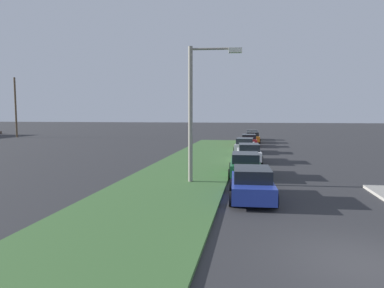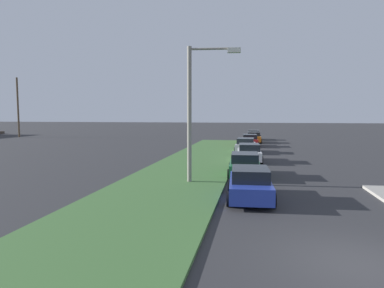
{
  "view_description": "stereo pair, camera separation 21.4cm",
  "coord_description": "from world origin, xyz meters",
  "px_view_note": "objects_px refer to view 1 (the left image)",
  "views": [
    {
      "loc": [
        -8.97,
        2.9,
        3.84
      ],
      "look_at": [
        16.08,
        7.35,
        1.61
      ],
      "focal_mm": 31.65,
      "sensor_mm": 36.0,
      "label": 1
    },
    {
      "loc": [
        -8.93,
        2.69,
        3.84
      ],
      "look_at": [
        16.08,
        7.35,
        1.61
      ],
      "focal_mm": 31.65,
      "sensor_mm": 36.0,
      "label": 2
    }
  ],
  "objects_px": {
    "parked_car_blue": "(252,184)",
    "distant_utility_pole": "(16,107)",
    "parked_car_white": "(249,153)",
    "parked_car_silver": "(245,145)",
    "parked_car_green": "(245,165)",
    "streetlight": "(197,104)",
    "parked_car_orange": "(252,137)",
    "parked_car_yellow": "(252,135)",
    "parked_car_red": "(249,140)"
  },
  "relations": [
    {
      "from": "parked_car_blue",
      "to": "distant_utility_pole",
      "type": "distance_m",
      "value": 53.14
    },
    {
      "from": "parked_car_white",
      "to": "parked_car_silver",
      "type": "relative_size",
      "value": 1.01
    },
    {
      "from": "parked_car_green",
      "to": "streetlight",
      "type": "height_order",
      "value": "streetlight"
    },
    {
      "from": "parked_car_orange",
      "to": "parked_car_yellow",
      "type": "xyz_separation_m",
      "value": [
        5.4,
        -0.02,
        0.0
      ]
    },
    {
      "from": "parked_car_silver",
      "to": "streetlight",
      "type": "xyz_separation_m",
      "value": [
        -16.17,
        2.29,
        3.67
      ]
    },
    {
      "from": "parked_car_green",
      "to": "parked_car_red",
      "type": "distance_m",
      "value": 20.06
    },
    {
      "from": "parked_car_green",
      "to": "parked_car_white",
      "type": "height_order",
      "value": "same"
    },
    {
      "from": "parked_car_blue",
      "to": "streetlight",
      "type": "xyz_separation_m",
      "value": [
        3.04,
        3.01,
        3.67
      ]
    },
    {
      "from": "parked_car_yellow",
      "to": "parked_car_orange",
      "type": "bearing_deg",
      "value": -179.75
    },
    {
      "from": "parked_car_blue",
      "to": "parked_car_red",
      "type": "xyz_separation_m",
      "value": [
        25.88,
        0.41,
        0.0
      ]
    },
    {
      "from": "parked_car_green",
      "to": "parked_car_white",
      "type": "bearing_deg",
      "value": -3.53
    },
    {
      "from": "parked_car_green",
      "to": "parked_car_silver",
      "type": "distance_m",
      "value": 13.4
    },
    {
      "from": "parked_car_white",
      "to": "parked_car_yellow",
      "type": "bearing_deg",
      "value": -4.13
    },
    {
      "from": "parked_car_blue",
      "to": "parked_car_yellow",
      "type": "height_order",
      "value": "same"
    },
    {
      "from": "parked_car_silver",
      "to": "parked_car_orange",
      "type": "bearing_deg",
      "value": -1.36
    },
    {
      "from": "parked_car_blue",
      "to": "parked_car_white",
      "type": "distance_m",
      "value": 12.56
    },
    {
      "from": "parked_car_green",
      "to": "parked_car_white",
      "type": "distance_m",
      "value": 6.74
    },
    {
      "from": "parked_car_orange",
      "to": "parked_car_yellow",
      "type": "distance_m",
      "value": 5.4
    },
    {
      "from": "parked_car_white",
      "to": "parked_car_red",
      "type": "distance_m",
      "value": 13.33
    },
    {
      "from": "parked_car_green",
      "to": "streetlight",
      "type": "bearing_deg",
      "value": 134.59
    },
    {
      "from": "parked_car_yellow",
      "to": "parked_car_silver",
      "type": "bearing_deg",
      "value": 177.99
    },
    {
      "from": "parked_car_blue",
      "to": "parked_car_red",
      "type": "bearing_deg",
      "value": -2.23
    },
    {
      "from": "parked_car_orange",
      "to": "parked_car_blue",
      "type": "bearing_deg",
      "value": 177.37
    },
    {
      "from": "parked_car_green",
      "to": "distant_utility_pole",
      "type": "bearing_deg",
      "value": 50.16
    },
    {
      "from": "streetlight",
      "to": "parked_car_green",
      "type": "bearing_deg",
      "value": -43.16
    },
    {
      "from": "parked_car_green",
      "to": "parked_car_orange",
      "type": "xyz_separation_m",
      "value": [
        25.62,
        -0.43,
        0.0
      ]
    },
    {
      "from": "distant_utility_pole",
      "to": "parked_car_green",
      "type": "bearing_deg",
      "value": -127.59
    },
    {
      "from": "parked_car_blue",
      "to": "distant_utility_pole",
      "type": "height_order",
      "value": "distant_utility_pole"
    },
    {
      "from": "parked_car_blue",
      "to": "parked_car_green",
      "type": "relative_size",
      "value": 1.01
    },
    {
      "from": "parked_car_red",
      "to": "streetlight",
      "type": "bearing_deg",
      "value": 170.58
    },
    {
      "from": "streetlight",
      "to": "distant_utility_pole",
      "type": "height_order",
      "value": "distant_utility_pole"
    },
    {
      "from": "parked_car_silver",
      "to": "streetlight",
      "type": "height_order",
      "value": "streetlight"
    },
    {
      "from": "parked_car_red",
      "to": "parked_car_yellow",
      "type": "height_order",
      "value": "same"
    },
    {
      "from": "parked_car_white",
      "to": "parked_car_red",
      "type": "xyz_separation_m",
      "value": [
        13.32,
        0.15,
        0.0
      ]
    },
    {
      "from": "parked_car_silver",
      "to": "distant_utility_pole",
      "type": "xyz_separation_m",
      "value": [
        16.44,
        38.44,
        4.28
      ]
    },
    {
      "from": "parked_car_blue",
      "to": "parked_car_yellow",
      "type": "relative_size",
      "value": 1.02
    },
    {
      "from": "parked_car_yellow",
      "to": "parked_car_red",
      "type": "bearing_deg",
      "value": 178.12
    },
    {
      "from": "parked_car_white",
      "to": "parked_car_yellow",
      "type": "height_order",
      "value": "same"
    },
    {
      "from": "parked_car_blue",
      "to": "streetlight",
      "type": "height_order",
      "value": "streetlight"
    },
    {
      "from": "parked_car_green",
      "to": "distant_utility_pole",
      "type": "height_order",
      "value": "distant_utility_pole"
    },
    {
      "from": "parked_car_green",
      "to": "parked_car_orange",
      "type": "distance_m",
      "value": 25.63
    },
    {
      "from": "parked_car_green",
      "to": "distant_utility_pole",
      "type": "relative_size",
      "value": 0.44
    },
    {
      "from": "parked_car_white",
      "to": "distant_utility_pole",
      "type": "height_order",
      "value": "distant_utility_pole"
    },
    {
      "from": "parked_car_orange",
      "to": "parked_car_silver",
      "type": "bearing_deg",
      "value": 173.94
    },
    {
      "from": "streetlight",
      "to": "distant_utility_pole",
      "type": "relative_size",
      "value": 0.75
    },
    {
      "from": "parked_car_yellow",
      "to": "distant_utility_pole",
      "type": "distance_m",
      "value": 39.45
    },
    {
      "from": "parked_car_silver",
      "to": "streetlight",
      "type": "bearing_deg",
      "value": 174.04
    },
    {
      "from": "parked_car_blue",
      "to": "parked_car_red",
      "type": "height_order",
      "value": "same"
    },
    {
      "from": "parked_car_white",
      "to": "streetlight",
      "type": "height_order",
      "value": "streetlight"
    },
    {
      "from": "parked_car_red",
      "to": "parked_car_silver",
      "type": "bearing_deg",
      "value": 174.4
    }
  ]
}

